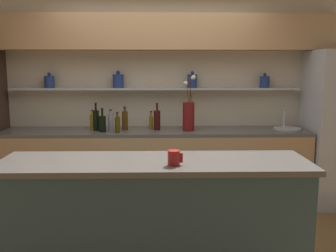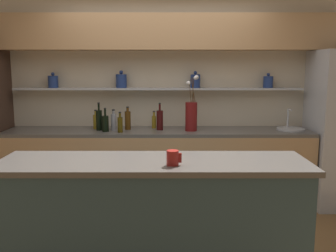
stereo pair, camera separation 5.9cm
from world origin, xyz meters
The scene contains 15 objects.
ground_plane centered at (0.00, 0.00, 0.00)m, with size 12.00×12.00×0.00m, color brown.
back_wall_unit centered at (0.00, 1.53, 1.55)m, with size 5.20×0.44×2.60m.
back_counter_unit centered at (-0.02, 1.24, 0.46)m, with size 3.70×0.62×0.92m.
island_counter centered at (0.00, -0.64, 0.51)m, with size 2.23×0.61×1.02m.
flower_vase centered at (0.39, 1.18, 1.12)m, with size 0.16×0.15×0.66m.
sink_fixture centered at (1.60, 1.25, 0.94)m, with size 0.34×0.34×0.25m.
bottle_oil_0 centered at (-0.45, 1.07, 1.02)m, with size 0.06×0.06×0.24m.
bottle_wine_1 centered at (-0.73, 1.22, 1.05)m, with size 0.07×0.07×0.34m.
bottle_wine_2 centered at (0.01, 1.25, 1.04)m, with size 0.08×0.08×0.33m.
bottle_spirit_3 centered at (-0.55, 1.19, 1.03)m, with size 0.06×0.06×0.26m.
bottle_wine_4 centered at (-0.64, 1.13, 1.02)m, with size 0.08×0.08×0.28m.
bottle_oil_5 centered at (-0.79, 1.34, 1.01)m, with size 0.06×0.06×0.24m.
bottle_spirit_6 centered at (-0.39, 1.27, 1.04)m, with size 0.07×0.07×0.28m.
bottle_oil_7 centered at (-0.07, 1.38, 1.01)m, with size 0.05×0.05×0.22m.
coffee_mug centered at (0.14, -0.77, 1.07)m, with size 0.10×0.08×0.10m.
Camera 1 is at (0.05, -3.25, 1.69)m, focal length 40.00 mm.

